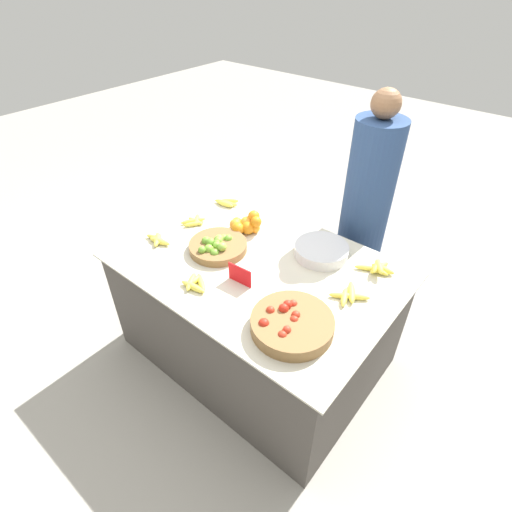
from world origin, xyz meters
name	(u,v)px	position (x,y,z in m)	size (l,w,h in m)	color
ground_plane	(256,350)	(0.00, 0.00, 0.00)	(12.00, 12.00, 0.00)	#A39E93
market_table	(256,311)	(0.00, 0.00, 0.37)	(1.52, 1.05, 0.73)	#4C4742
lime_bowl	(218,246)	(-0.24, -0.05, 0.76)	(0.33, 0.33, 0.09)	olive
tomato_basket	(292,324)	(0.43, -0.26, 0.77)	(0.38, 0.38, 0.10)	olive
orange_pile	(246,224)	(-0.25, 0.20, 0.78)	(0.20, 0.19, 0.12)	orange
metal_bowl	(321,251)	(0.23, 0.29, 0.77)	(0.30, 0.30, 0.06)	silver
price_sign	(240,275)	(0.04, -0.18, 0.79)	(0.14, 0.02, 0.10)	red
banana_bunch_front_center	(158,240)	(-0.57, -0.21, 0.75)	(0.18, 0.12, 0.03)	#EFDB4C
banana_bunch_front_left	(195,221)	(-0.55, 0.06, 0.75)	(0.13, 0.17, 0.03)	#EFDB4C
banana_bunch_front_right	(349,295)	(0.52, 0.09, 0.75)	(0.18, 0.20, 0.04)	#EFDB4C
banana_bunch_middle_left	(378,268)	(0.54, 0.36, 0.76)	(0.20, 0.16, 0.06)	#EFDB4C
banana_bunch_back_center	(195,283)	(-0.12, -0.34, 0.75)	(0.16, 0.15, 0.03)	#EFDB4C
banana_bunch_middle_right	(227,203)	(-0.55, 0.35, 0.75)	(0.17, 0.13, 0.04)	#EFDB4C
vendor_person	(363,223)	(0.25, 0.76, 0.71)	(0.29, 0.29, 1.54)	navy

